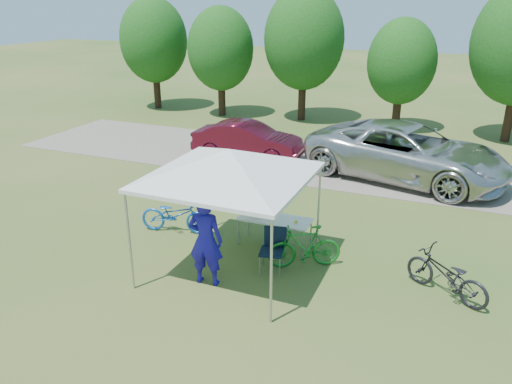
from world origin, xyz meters
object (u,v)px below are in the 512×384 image
at_px(minivan, 406,152).
at_px(sedan, 248,140).
at_px(cyclist, 206,240).
at_px(bike_dark, 446,275).
at_px(folding_table, 275,220).
at_px(cooler, 256,208).
at_px(folding_chair, 273,245).
at_px(bike_green, 304,247).
at_px(bike_blue, 175,215).

bearing_deg(minivan, sedan, 102.59).
bearing_deg(cyclist, bike_dark, -172.09).
height_order(folding_table, cooler, cooler).
bearing_deg(minivan, bike_dark, -152.89).
bearing_deg(folding_table, bike_dark, -10.64).
bearing_deg(folding_table, folding_chair, -71.02).
bearing_deg(bike_green, bike_dark, 59.89).
relative_size(bike_dark, sedan, 0.44).
bearing_deg(cooler, bike_blue, -172.76).
xyz_separation_m(folding_chair, minivan, (1.89, 7.10, 0.34)).
bearing_deg(cyclist, sedan, -80.95).
bearing_deg(bike_green, sedan, -177.06).
distance_m(folding_table, minivan, 6.47).
height_order(folding_table, bike_green, bike_green).
distance_m(bike_green, sedan, 8.11).
bearing_deg(folding_table, sedan, 118.74).
height_order(cyclist, bike_dark, cyclist).
distance_m(bike_dark, minivan, 7.00).
relative_size(cooler, bike_dark, 0.28).
height_order(cyclist, bike_blue, cyclist).
relative_size(folding_chair, cyclist, 0.49).
relative_size(cyclist, bike_blue, 1.10).
relative_size(folding_chair, bike_green, 0.59).
height_order(bike_green, minivan, minivan).
xyz_separation_m(bike_green, bike_dark, (2.93, -0.04, -0.02)).
bearing_deg(bike_green, cyclist, -78.83).
distance_m(bike_blue, minivan, 7.97).
distance_m(folding_chair, bike_dark, 3.55).
xyz_separation_m(folding_chair, bike_green, (0.60, 0.34, -0.08)).
relative_size(folding_table, cooler, 3.46).
bearing_deg(folding_chair, bike_blue, 153.10).
relative_size(bike_green, minivan, 0.25).
height_order(bike_blue, bike_dark, bike_dark).
height_order(folding_table, minivan, minivan).
bearing_deg(cyclist, cooler, -105.00).
height_order(folding_chair, bike_dark, folding_chair).
bearing_deg(bike_green, bike_blue, -126.28).
height_order(cooler, bike_blue, cooler).
height_order(bike_blue, bike_green, bike_green).
distance_m(folding_table, cyclist, 2.25).
bearing_deg(minivan, bike_blue, 156.22).
relative_size(cooler, bike_blue, 0.28).
bearing_deg(bike_dark, cooler, -71.18).
relative_size(folding_table, folding_chair, 1.79).
height_order(bike_blue, minivan, minivan).
relative_size(cyclist, bike_green, 1.20).
xyz_separation_m(folding_chair, sedan, (-3.73, 7.19, 0.11)).
xyz_separation_m(folding_table, sedan, (-3.38, 6.15, 0.02)).
xyz_separation_m(cooler, sedan, (-2.90, 6.15, -0.20)).
height_order(folding_table, sedan, sedan).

